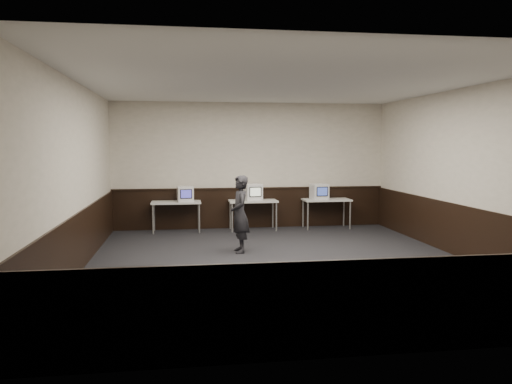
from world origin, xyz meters
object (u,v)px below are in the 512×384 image
desk_center (253,203)px  emac_left (185,194)px  desk_left (176,204)px  emac_right (319,192)px  desk_right (326,202)px  emac_center (253,192)px  person (240,214)px

desk_center → emac_left: emac_left is taller
desk_left → emac_right: (3.60, -0.03, 0.27)m
desk_right → emac_center: bearing=178.8°
emac_left → emac_right: bearing=-4.9°
desk_right → emac_left: size_ratio=2.75×
emac_left → person: size_ratio=0.28×
desk_left → person: person is taller
emac_right → person: size_ratio=0.30×
desk_left → desk_center: 1.90m
emac_center → desk_left: bearing=172.3°
emac_center → person: (-0.62, -2.58, -0.19)m
desk_right → person: person is taller
desk_center → emac_right: bearing=-1.0°
desk_right → emac_right: emac_right is taller
desk_left → desk_right: same height
desk_right → emac_right: 0.34m
desk_left → person: bearing=-63.2°
emac_center → person: bearing=-112.6°
desk_center → emac_right: 1.72m
emac_center → desk_right: bearing=-10.2°
desk_left → desk_right: bearing=0.0°
emac_left → desk_right: bearing=-4.4°
desk_center → emac_right: emac_right is taller
emac_left → desk_left: bearing=162.8°
desk_left → desk_center: same height
desk_left → emac_center: size_ratio=2.44×
desk_right → emac_right: size_ratio=2.60×
desk_center → emac_left: size_ratio=2.75×
desk_right → emac_center: (-1.90, 0.04, 0.28)m
person → desk_left: bearing=-157.0°
desk_center → desk_right: 1.90m
person → desk_right: bearing=131.5°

